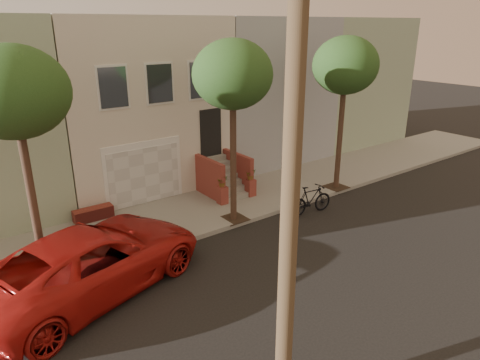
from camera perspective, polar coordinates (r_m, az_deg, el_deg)
ground at (r=12.76m, az=5.95°, el=-12.78°), size 90.00×90.00×0.00m
sidewalk at (r=16.55m, az=-6.62°, el=-4.49°), size 40.00×3.70×0.15m
house_row at (r=20.64m, az=-15.37°, el=10.20°), size 33.10×11.70×7.00m
tree_left at (r=11.97m, az=-27.55°, el=9.97°), size 2.70×2.57×6.30m
tree_mid at (r=14.50m, az=-0.95°, el=13.51°), size 2.70×2.57×6.30m
tree_right at (r=18.25m, az=13.67°, el=14.28°), size 2.70×2.57×6.30m
pickup_truck at (r=12.46m, az=-18.81°, el=-9.95°), size 6.96×4.72×1.77m
motorcycle at (r=16.68m, az=9.26°, el=-2.57°), size 1.95×0.77×1.14m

